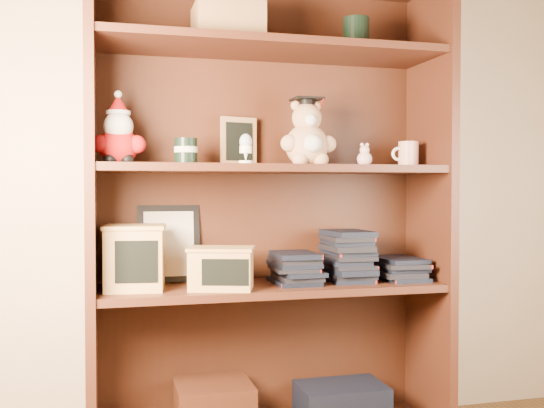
{
  "coord_description": "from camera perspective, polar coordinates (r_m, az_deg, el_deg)",
  "views": [
    {
      "loc": [
        -0.61,
        -0.76,
        0.87
      ],
      "look_at": [
        -0.08,
        1.3,
        0.82
      ],
      "focal_mm": 42.0,
      "sensor_mm": 36.0,
      "label": 1
    }
  ],
  "objects": [
    {
      "name": "pencils_box",
      "position": [
        2.04,
        -4.56,
        -5.73
      ],
      "size": [
        0.24,
        0.2,
        0.13
      ],
      "color": "tan",
      "rests_on": "shelf_lower"
    },
    {
      "name": "bookcase",
      "position": [
        2.18,
        -0.4,
        -1.05
      ],
      "size": [
        1.2,
        0.35,
        1.6
      ],
      "color": "#432013",
      "rests_on": "ground"
    },
    {
      "name": "book_stack_left",
      "position": [
        2.17,
        2.0,
        -5.65
      ],
      "size": [
        0.14,
        0.2,
        0.11
      ],
      "color": "black",
      "rests_on": "shelf_lower"
    },
    {
      "name": "egg_cup",
      "position": [
        2.04,
        -2.36,
        5.06
      ],
      "size": [
        0.05,
        0.05,
        0.1
      ],
      "color": "white",
      "rests_on": "shelf_upper"
    },
    {
      "name": "certificate_frame",
      "position": [
        2.22,
        -9.23,
        -3.52
      ],
      "size": [
        0.21,
        0.05,
        0.26
      ],
      "color": "black",
      "rests_on": "shelf_lower"
    },
    {
      "name": "book_stack_right",
      "position": [
        2.31,
        11.14,
        -5.65
      ],
      "size": [
        0.14,
        0.2,
        0.08
      ],
      "color": "black",
      "rests_on": "shelf_lower"
    },
    {
      "name": "treats_box",
      "position": [
        2.07,
        -12.17,
        -4.66
      ],
      "size": [
        0.21,
        0.21,
        0.21
      ],
      "color": "tan",
      "rests_on": "shelf_lower"
    },
    {
      "name": "teacher_mug",
      "position": [
        2.31,
        12.07,
        4.4
      ],
      "size": [
        0.1,
        0.07,
        0.09
      ],
      "color": "silver",
      "rests_on": "shelf_upper"
    },
    {
      "name": "pink_figurine",
      "position": [
        2.24,
        8.3,
        4.18
      ],
      "size": [
        0.05,
        0.05,
        0.08
      ],
      "color": "beige",
      "rests_on": "shelf_upper"
    },
    {
      "name": "book_stack_mid",
      "position": [
        2.23,
        6.88,
        -4.64
      ],
      "size": [
        0.14,
        0.2,
        0.18
      ],
      "color": "black",
      "rests_on": "shelf_lower"
    },
    {
      "name": "chalkboard_plaque",
      "position": [
        2.23,
        -3.02,
        5.52
      ],
      "size": [
        0.13,
        0.09,
        0.17
      ],
      "color": "#9E7547",
      "rests_on": "shelf_upper"
    },
    {
      "name": "shelf_lower",
      "position": [
        2.16,
        0.0,
        -7.52
      ],
      "size": [
        1.14,
        0.33,
        0.02
      ],
      "color": "#432013",
      "rests_on": "ground"
    },
    {
      "name": "grad_teddy_bear",
      "position": [
        2.16,
        3.19,
        5.84
      ],
      "size": [
        0.19,
        0.17,
        0.24
      ],
      "color": "tan",
      "rests_on": "shelf_upper"
    },
    {
      "name": "santa_plush",
      "position": [
        2.06,
        -13.6,
        5.93
      ],
      "size": [
        0.17,
        0.12,
        0.24
      ],
      "color": "#A50F0F",
      "rests_on": "shelf_upper"
    },
    {
      "name": "shelf_upper",
      "position": [
        2.13,
        0.0,
        3.16
      ],
      "size": [
        1.14,
        0.33,
        0.02
      ],
      "color": "#432013",
      "rests_on": "ground"
    },
    {
      "name": "teachers_tin",
      "position": [
        2.08,
        -7.73,
        4.72
      ],
      "size": [
        0.08,
        0.08,
        0.08
      ],
      "color": "black",
      "rests_on": "shelf_upper"
    }
  ]
}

